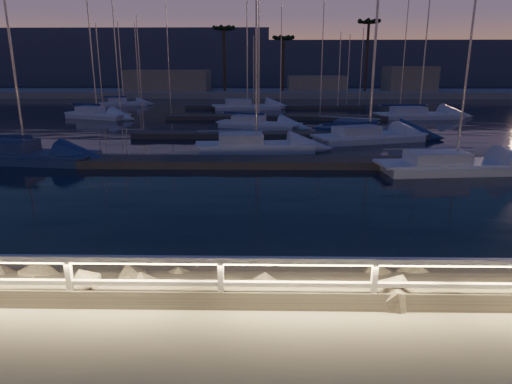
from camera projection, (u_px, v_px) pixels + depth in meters
ground at (322, 307)px, 9.06m from camera, size 400.00×400.00×0.00m
harbor_water at (278, 133)px, 39.39m from camera, size 400.00×440.00×0.60m
guard_rail at (320, 271)px, 8.85m from camera, size 44.11×0.12×1.06m
floating_docks at (277, 124)px, 40.47m from camera, size 22.00×36.00×0.40m
far_shore at (270, 91)px, 80.32m from camera, size 160.00×14.00×5.20m
palm_left at (224, 31)px, 75.84m from camera, size 3.00×3.00×11.20m
palm_center at (283, 40)px, 76.99m from camera, size 3.00×3.00×9.70m
palm_right at (369, 25)px, 75.18m from camera, size 3.00×3.00×12.20m
distant_hills at (195, 65)px, 136.97m from camera, size 230.00×37.50×18.00m
sailboat_b at (22, 154)px, 25.53m from camera, size 8.28×3.48×13.68m
sailboat_c at (367, 136)px, 32.22m from camera, size 8.51×4.87×13.95m
sailboat_d at (452, 164)px, 23.10m from camera, size 8.19×3.22×13.50m
sailboat_f at (253, 145)px, 28.51m from camera, size 7.73×2.97×12.87m
sailboat_g at (257, 123)px, 39.42m from camera, size 7.54×4.49×12.39m
sailboat_h at (366, 130)px, 35.27m from camera, size 8.59×5.55×14.19m
sailboat_i at (96, 114)px, 46.59m from camera, size 7.31×4.57×12.18m
sailboat_k at (245, 106)px, 56.06m from camera, size 8.90×3.79×14.64m
sailboat_l at (417, 114)px, 46.52m from camera, size 9.18×3.69×15.12m
sailboat_m at (122, 103)px, 60.90m from camera, size 6.44×4.10×10.75m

